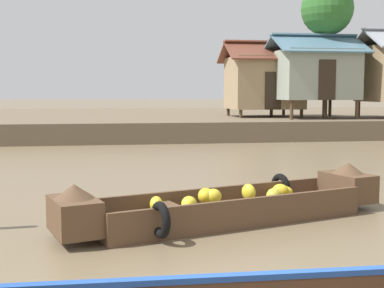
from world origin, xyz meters
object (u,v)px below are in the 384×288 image
banana_boat (229,205)px  stilt_house_left (264,82)px  stilt_house_mid_left (313,74)px  palm_tree_near (327,10)px

banana_boat → stilt_house_left: (5.89, 17.78, 2.35)m
stilt_house_mid_left → palm_tree_near: (0.72, 0.16, 3.03)m
banana_boat → stilt_house_mid_left: 18.05m
stilt_house_mid_left → palm_tree_near: palm_tree_near is taller
banana_boat → palm_tree_near: palm_tree_near is taller
stilt_house_left → stilt_house_mid_left: 2.59m
palm_tree_near → banana_boat: bearing=-117.7°
banana_boat → stilt_house_left: 18.88m
banana_boat → stilt_house_left: size_ratio=1.36×
banana_boat → palm_tree_near: bearing=62.3°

